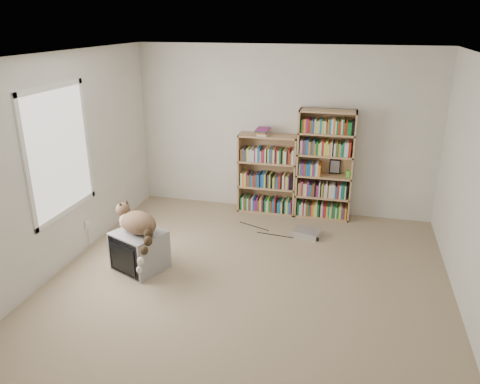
% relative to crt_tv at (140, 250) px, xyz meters
% --- Properties ---
extents(floor, '(4.50, 5.00, 0.01)m').
position_rel_crt_tv_xyz_m(floor, '(1.33, -0.22, -0.24)').
color(floor, tan).
rests_on(floor, ground).
extents(wall_back, '(4.50, 0.02, 2.50)m').
position_rel_crt_tv_xyz_m(wall_back, '(1.33, 2.28, 1.01)').
color(wall_back, silver).
rests_on(wall_back, floor).
extents(wall_front, '(4.50, 0.02, 2.50)m').
position_rel_crt_tv_xyz_m(wall_front, '(1.33, -2.72, 1.01)').
color(wall_front, silver).
rests_on(wall_front, floor).
extents(wall_left, '(0.02, 5.00, 2.50)m').
position_rel_crt_tv_xyz_m(wall_left, '(-0.92, -0.22, 1.01)').
color(wall_left, silver).
rests_on(wall_left, floor).
extents(ceiling, '(4.50, 5.00, 0.02)m').
position_rel_crt_tv_xyz_m(ceiling, '(1.33, -0.22, 2.26)').
color(ceiling, white).
rests_on(ceiling, wall_back).
extents(window, '(0.02, 1.22, 1.52)m').
position_rel_crt_tv_xyz_m(window, '(-0.90, -0.02, 1.16)').
color(window, white).
rests_on(window, wall_left).
extents(crt_tv, '(0.70, 0.67, 0.48)m').
position_rel_crt_tv_xyz_m(crt_tv, '(0.00, 0.00, 0.00)').
color(crt_tv, gray).
rests_on(crt_tv, floor).
extents(cat, '(0.67, 0.71, 0.58)m').
position_rel_crt_tv_xyz_m(cat, '(0.05, -0.08, 0.34)').
color(cat, '#392417').
rests_on(cat, crt_tv).
extents(bookcase_tall, '(0.81, 0.30, 1.63)m').
position_rel_crt_tv_xyz_m(bookcase_tall, '(1.99, 2.14, 0.54)').
color(bookcase_tall, tan).
rests_on(bookcase_tall, floor).
extents(bookcase_short, '(0.88, 0.30, 1.21)m').
position_rel_crt_tv_xyz_m(bookcase_short, '(1.13, 2.14, 0.32)').
color(bookcase_short, tan).
rests_on(bookcase_short, floor).
extents(book_stack, '(0.19, 0.25, 0.11)m').
position_rel_crt_tv_xyz_m(book_stack, '(1.05, 2.10, 1.03)').
color(book_stack, '#AA2316').
rests_on(book_stack, bookcase_short).
extents(green_mug, '(0.09, 0.09, 0.10)m').
position_rel_crt_tv_xyz_m(green_mug, '(2.34, 2.12, 0.48)').
color(green_mug, '#53B232').
rests_on(green_mug, bookcase_tall).
extents(framed_print, '(0.16, 0.05, 0.22)m').
position_rel_crt_tv_xyz_m(framed_print, '(2.13, 2.22, 0.54)').
color(framed_print, black).
rests_on(framed_print, bookcase_tall).
extents(dvd_player, '(0.41, 0.34, 0.08)m').
position_rel_crt_tv_xyz_m(dvd_player, '(1.85, 1.37, -0.20)').
color(dvd_player, silver).
rests_on(dvd_player, floor).
extents(wall_outlet, '(0.01, 0.08, 0.13)m').
position_rel_crt_tv_xyz_m(wall_outlet, '(-0.90, 0.35, 0.08)').
color(wall_outlet, silver).
rests_on(wall_outlet, wall_left).
extents(floor_cables, '(1.20, 0.70, 0.01)m').
position_rel_crt_tv_xyz_m(floor_cables, '(1.06, 1.52, -0.23)').
color(floor_cables, black).
rests_on(floor_cables, floor).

